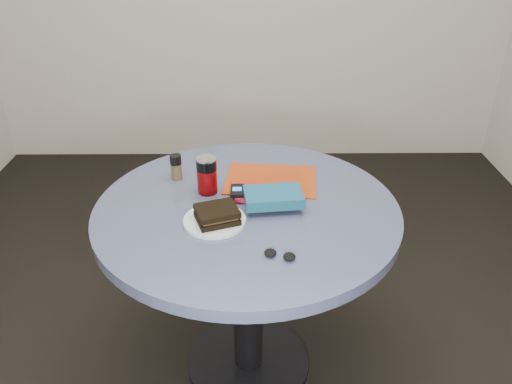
{
  "coord_description": "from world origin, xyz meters",
  "views": [
    {
      "loc": [
        0.02,
        -1.4,
        1.59
      ],
      "look_at": [
        0.03,
        0.0,
        0.8
      ],
      "focal_mm": 35.0,
      "sensor_mm": 36.0,
      "label": 1
    }
  ],
  "objects_px": {
    "magazine": "(271,180)",
    "plate": "(215,221)",
    "sandwich": "(217,214)",
    "soda_can": "(207,175)",
    "novel": "(273,197)",
    "table": "(247,246)",
    "mp3_player": "(237,191)",
    "red_book": "(261,193)",
    "pepper_grinder": "(176,167)",
    "headphones": "(280,255)"
  },
  "relations": [
    {
      "from": "table",
      "to": "sandwich",
      "type": "distance_m",
      "value": 0.24
    },
    {
      "from": "table",
      "to": "headphones",
      "type": "bearing_deg",
      "value": -71.78
    },
    {
      "from": "pepper_grinder",
      "to": "headphones",
      "type": "height_order",
      "value": "pepper_grinder"
    },
    {
      "from": "sandwich",
      "to": "mp3_player",
      "type": "height_order",
      "value": "sandwich"
    },
    {
      "from": "plate",
      "to": "mp3_player",
      "type": "bearing_deg",
      "value": 66.44
    },
    {
      "from": "plate",
      "to": "novel",
      "type": "relative_size",
      "value": 1.04
    },
    {
      "from": "headphones",
      "to": "red_book",
      "type": "bearing_deg",
      "value": 97.71
    },
    {
      "from": "table",
      "to": "novel",
      "type": "height_order",
      "value": "novel"
    },
    {
      "from": "magazine",
      "to": "headphones",
      "type": "distance_m",
      "value": 0.46
    },
    {
      "from": "mp3_player",
      "to": "sandwich",
      "type": "bearing_deg",
      "value": -109.6
    },
    {
      "from": "red_book",
      "to": "table",
      "type": "bearing_deg",
      "value": -125.77
    },
    {
      "from": "pepper_grinder",
      "to": "mp3_player",
      "type": "height_order",
      "value": "pepper_grinder"
    },
    {
      "from": "novel",
      "to": "table",
      "type": "bearing_deg",
      "value": 165.77
    },
    {
      "from": "novel",
      "to": "mp3_player",
      "type": "height_order",
      "value": "novel"
    },
    {
      "from": "novel",
      "to": "mp3_player",
      "type": "xyz_separation_m",
      "value": [
        -0.12,
        0.06,
        -0.01
      ]
    },
    {
      "from": "headphones",
      "to": "mp3_player",
      "type": "bearing_deg",
      "value": 110.66
    },
    {
      "from": "sandwich",
      "to": "table",
      "type": "bearing_deg",
      "value": 50.68
    },
    {
      "from": "sandwich",
      "to": "headphones",
      "type": "xyz_separation_m",
      "value": [
        0.18,
        -0.17,
        -0.02
      ]
    },
    {
      "from": "soda_can",
      "to": "sandwich",
      "type": "bearing_deg",
      "value": -77.44
    },
    {
      "from": "soda_can",
      "to": "pepper_grinder",
      "type": "relative_size",
      "value": 1.39
    },
    {
      "from": "sandwich",
      "to": "headphones",
      "type": "bearing_deg",
      "value": -43.46
    },
    {
      "from": "soda_can",
      "to": "magazine",
      "type": "relative_size",
      "value": 0.4
    },
    {
      "from": "sandwich",
      "to": "magazine",
      "type": "relative_size",
      "value": 0.47
    },
    {
      "from": "table",
      "to": "novel",
      "type": "relative_size",
      "value": 5.36
    },
    {
      "from": "table",
      "to": "pepper_grinder",
      "type": "relative_size",
      "value": 10.78
    },
    {
      "from": "soda_can",
      "to": "headphones",
      "type": "distance_m",
      "value": 0.44
    },
    {
      "from": "red_book",
      "to": "pepper_grinder",
      "type": "bearing_deg",
      "value": 160.07
    },
    {
      "from": "plate",
      "to": "red_book",
      "type": "relative_size",
      "value": 1.15
    },
    {
      "from": "pepper_grinder",
      "to": "novel",
      "type": "relative_size",
      "value": 0.5
    },
    {
      "from": "magazine",
      "to": "mp3_player",
      "type": "height_order",
      "value": "mp3_player"
    },
    {
      "from": "sandwich",
      "to": "magazine",
      "type": "distance_m",
      "value": 0.33
    },
    {
      "from": "novel",
      "to": "headphones",
      "type": "bearing_deg",
      "value": -94.66
    },
    {
      "from": "soda_can",
      "to": "headphones",
      "type": "xyz_separation_m",
      "value": [
        0.23,
        -0.38,
        -0.06
      ]
    },
    {
      "from": "table",
      "to": "magazine",
      "type": "xyz_separation_m",
      "value": [
        0.08,
        0.17,
        0.17
      ]
    },
    {
      "from": "sandwich",
      "to": "soda_can",
      "type": "bearing_deg",
      "value": 102.56
    },
    {
      "from": "table",
      "to": "headphones",
      "type": "relative_size",
      "value": 10.34
    },
    {
      "from": "magazine",
      "to": "plate",
      "type": "bearing_deg",
      "value": -117.93
    },
    {
      "from": "pepper_grinder",
      "to": "red_book",
      "type": "distance_m",
      "value": 0.33
    },
    {
      "from": "plate",
      "to": "headphones",
      "type": "xyz_separation_m",
      "value": [
        0.19,
        -0.18,
        0.0
      ]
    },
    {
      "from": "table",
      "to": "soda_can",
      "type": "distance_m",
      "value": 0.28
    },
    {
      "from": "plate",
      "to": "sandwich",
      "type": "height_order",
      "value": "sandwich"
    },
    {
      "from": "pepper_grinder",
      "to": "novel",
      "type": "height_order",
      "value": "pepper_grinder"
    },
    {
      "from": "mp3_player",
      "to": "magazine",
      "type": "bearing_deg",
      "value": 45.62
    },
    {
      "from": "novel",
      "to": "headphones",
      "type": "xyz_separation_m",
      "value": [
        0.01,
        -0.27,
        -0.03
      ]
    },
    {
      "from": "magazine",
      "to": "red_book",
      "type": "height_order",
      "value": "red_book"
    },
    {
      "from": "mp3_player",
      "to": "headphones",
      "type": "xyz_separation_m",
      "value": [
        0.13,
        -0.34,
        -0.02
      ]
    },
    {
      "from": "table",
      "to": "magazine",
      "type": "bearing_deg",
      "value": 63.76
    },
    {
      "from": "soda_can",
      "to": "pepper_grinder",
      "type": "bearing_deg",
      "value": 140.27
    },
    {
      "from": "red_book",
      "to": "headphones",
      "type": "height_order",
      "value": "same"
    },
    {
      "from": "mp3_player",
      "to": "headphones",
      "type": "bearing_deg",
      "value": -69.34
    }
  ]
}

